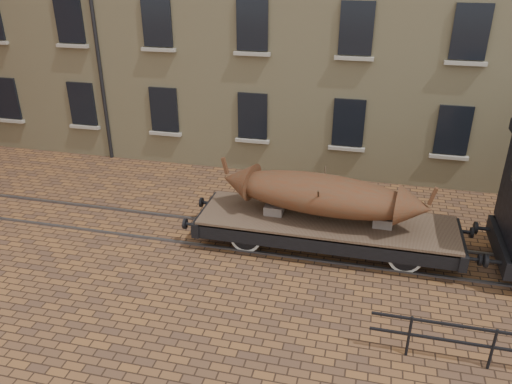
# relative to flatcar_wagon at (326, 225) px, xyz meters

# --- Properties ---
(ground) EXTENTS (90.00, 90.00, 0.00)m
(ground) POSITION_rel_flatcar_wagon_xyz_m (-0.86, -0.00, -0.75)
(ground) COLOR #4D3324
(rail_track) EXTENTS (30.00, 1.52, 0.06)m
(rail_track) POSITION_rel_flatcar_wagon_xyz_m (-0.86, -0.00, -0.72)
(rail_track) COLOR #59595E
(rail_track) RESTS_ON ground
(flatcar_wagon) EXTENTS (7.94, 2.15, 1.20)m
(flatcar_wagon) POSITION_rel_flatcar_wagon_xyz_m (0.00, 0.00, 0.00)
(flatcar_wagon) COLOR brown
(flatcar_wagon) RESTS_ON ground
(iron_boat) EXTENTS (5.86, 2.19, 1.44)m
(iron_boat) POSITION_rel_flatcar_wagon_xyz_m (-0.20, -0.00, 0.95)
(iron_boat) COLOR #552713
(iron_boat) RESTS_ON flatcar_wagon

